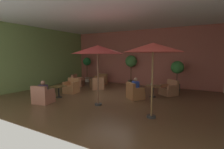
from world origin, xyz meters
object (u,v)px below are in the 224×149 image
at_px(cafe_table_mid_center, 92,80).
at_px(armchair_mid_center_south, 101,80).
at_px(cafe_table_front_right, 59,89).
at_px(potted_tree_mid_left, 131,64).
at_px(armchair_front_right_north, 72,87).
at_px(armchair_mid_center_north, 77,82).
at_px(patio_umbrella_tall_red, 98,50).
at_px(patron_blue_shirt, 43,88).
at_px(armchair_mid_center_east, 97,85).
at_px(armchair_front_right_east, 43,97).
at_px(patio_umbrella_center_beige, 153,48).
at_px(potted_tree_mid_right, 87,64).
at_px(iced_drink_cup, 152,84).
at_px(patron_by_window, 136,85).
at_px(potted_tree_left_corner, 177,70).
at_px(cafe_table_front_left, 153,88).
at_px(armchair_front_left_east, 135,93).
at_px(armchair_front_left_north, 169,90).

bearing_deg(cafe_table_mid_center, armchair_mid_center_south, 88.25).
height_order(cafe_table_mid_center, armchair_mid_center_south, armchair_mid_center_south).
xyz_separation_m(cafe_table_front_right, potted_tree_mid_left, (1.85, 5.34, 1.15)).
relative_size(armchair_front_right_north, armchair_mid_center_north, 0.85).
xyz_separation_m(patio_umbrella_tall_red, patron_blue_shirt, (-2.42, -0.98, -1.74)).
bearing_deg(armchair_mid_center_east, armchair_front_right_east, -94.28).
relative_size(patio_umbrella_center_beige, potted_tree_mid_right, 1.29).
relative_size(armchair_mid_center_east, patio_umbrella_tall_red, 0.39).
distance_m(potted_tree_mid_right, patron_blue_shirt, 6.71).
height_order(cafe_table_mid_center, iced_drink_cup, iced_drink_cup).
xyz_separation_m(armchair_front_right_north, patron_blue_shirt, (0.39, -2.29, 0.39)).
relative_size(armchair_mid_center_east, patio_umbrella_center_beige, 0.39).
distance_m(armchair_front_right_east, armchair_mid_center_north, 4.55).
relative_size(armchair_mid_center_east, patron_blue_shirt, 1.66).
distance_m(armchair_front_right_east, potted_tree_mid_right, 6.81).
distance_m(armchair_mid_center_south, patron_by_window, 4.90).
bearing_deg(potted_tree_left_corner, cafe_table_mid_center, -165.82).
bearing_deg(patio_umbrella_center_beige, patron_blue_shirt, -172.77).
distance_m(cafe_table_front_left, patron_by_window, 1.08).
height_order(armchair_front_right_north, patron_blue_shirt, patron_blue_shirt).
relative_size(cafe_table_mid_center, potted_tree_left_corner, 0.42).
bearing_deg(armchair_mid_center_east, armchair_mid_center_south, 115.65).
xyz_separation_m(armchair_front_right_north, potted_tree_mid_left, (2.03, 4.18, 1.29)).
bearing_deg(patio_umbrella_center_beige, patio_umbrella_tall_red, 172.03).
relative_size(cafe_table_front_right, patron_blue_shirt, 1.02).
height_order(cafe_table_mid_center, patron_by_window, patron_by_window).
height_order(armchair_front_right_north, armchair_mid_center_south, armchair_front_right_north).
relative_size(armchair_mid_center_south, patio_umbrella_center_beige, 0.31).
height_order(armchair_front_left_east, armchair_mid_center_east, armchair_front_left_east).
distance_m(armchair_mid_center_east, patron_blue_shirt, 3.98).
xyz_separation_m(cafe_table_front_left, iced_drink_cup, (-0.12, 0.13, 0.17)).
relative_size(armchair_front_right_east, patron_by_window, 1.34).
xyz_separation_m(cafe_table_mid_center, armchair_mid_center_east, (0.87, -0.65, -0.19)).
bearing_deg(cafe_table_mid_center, patron_blue_shirt, -82.99).
bearing_deg(patio_umbrella_tall_red, armchair_mid_center_south, 122.04).
xyz_separation_m(potted_tree_mid_left, potted_tree_mid_right, (-3.94, -0.21, -0.08)).
bearing_deg(patron_blue_shirt, potted_tree_mid_right, 110.12).
bearing_deg(armchair_mid_center_east, potted_tree_left_corner, 23.77).
bearing_deg(potted_tree_left_corner, patio_umbrella_tall_red, -116.92).
bearing_deg(armchair_mid_center_north, cafe_table_front_left, -5.26).
relative_size(armchair_front_left_north, patron_by_window, 1.60).
distance_m(armchair_mid_center_east, potted_tree_mid_right, 3.69).
relative_size(armchair_front_right_east, potted_tree_mid_left, 0.41).
height_order(patio_umbrella_tall_red, potted_tree_mid_left, patio_umbrella_tall_red).
height_order(patio_umbrella_tall_red, patron_blue_shirt, patio_umbrella_tall_red).
distance_m(armchair_mid_center_east, patron_by_window, 3.34).
distance_m(armchair_front_left_east, iced_drink_cup, 1.20).
distance_m(armchair_mid_center_north, potted_tree_mid_right, 2.48).
height_order(armchair_front_right_east, iced_drink_cup, armchair_front_right_east).
distance_m(armchair_mid_center_north, patio_umbrella_center_beige, 7.77).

